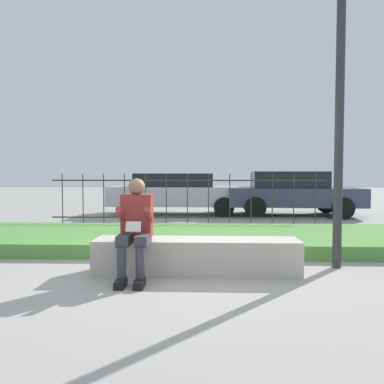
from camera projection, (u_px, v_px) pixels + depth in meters
ground_plane at (173, 273)px, 4.95m from camera, size 60.00×60.00×0.00m
stone_bench at (196, 258)px, 4.93m from camera, size 2.68×0.52×0.45m
person_seated_reader at (136, 224)px, 4.64m from camera, size 0.42×0.73×1.25m
grass_berm at (182, 238)px, 6.92m from camera, size 8.52×2.56×0.23m
iron_fence at (187, 200)px, 8.87m from camera, size 6.52×0.03×1.31m
car_parked_center at (179, 192)px, 12.02m from camera, size 4.46×1.95×1.31m
car_parked_right at (292, 192)px, 11.65m from camera, size 4.08×2.15×1.37m
street_lamp at (340, 88)px, 5.09m from camera, size 0.28×0.28×4.05m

